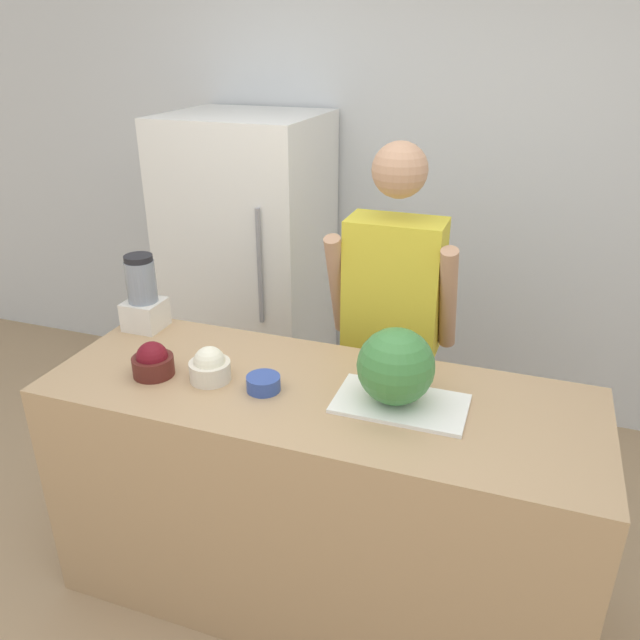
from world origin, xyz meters
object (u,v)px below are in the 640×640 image
Objects in this scene: bowl_cherries at (153,362)px; bowl_cream at (210,367)px; blender at (143,296)px; refrigerator at (251,269)px; person at (391,335)px; watermelon at (396,366)px; bowl_small_blue at (263,383)px.

bowl_cherries and bowl_cream have the same top height.
blender is at bearing 127.25° from bowl_cherries.
refrigerator is 11.50× the size of bowl_cream.
blender is (-0.96, -0.39, 0.20)m from person.
refrigerator is at bearing 109.62° from bowl_cream.
watermelon is at bearing -75.96° from person.
bowl_cherries is at bearing -175.48° from bowl_small_blue.
blender is at bearing 168.01° from watermelon.
bowl_cherries is 0.21m from bowl_cream.
refrigerator is 1.70m from watermelon.
bowl_small_blue is (0.68, -1.32, 0.11)m from refrigerator.
watermelon is (0.16, -0.63, 0.20)m from person.
refrigerator reaches higher than watermelon.
bowl_cherries is (0.26, -1.36, 0.14)m from refrigerator.
bowl_cherries is at bearing -173.61° from watermelon.
watermelon is 1.74× the size of bowl_cream.
bowl_cherries is at bearing -134.24° from person.
refrigerator is at bearing 146.80° from person.
refrigerator is 5.31× the size of blender.
bowl_cream is at bearing 9.51° from bowl_cherries.
refrigerator is 6.62× the size of watermelon.
blender is (-0.46, 0.30, 0.09)m from bowl_cream.
bowl_small_blue is at bearing -112.59° from person.
person is at bearing 45.76° from bowl_cherries.
person reaches higher than blender.
person is at bearing -33.20° from refrigerator.
person reaches higher than refrigerator.
refrigerator is 1.41m from bowl_cream.
watermelon reaches higher than bowl_cream.
blender is (-0.67, 0.30, 0.11)m from bowl_small_blue.
bowl_small_blue is at bearing -171.87° from watermelon.
person is at bearing 104.04° from watermelon.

